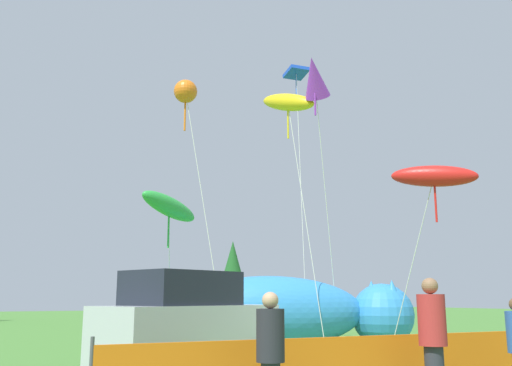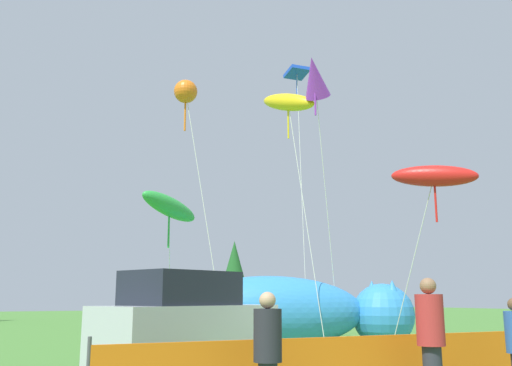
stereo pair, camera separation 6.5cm
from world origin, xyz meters
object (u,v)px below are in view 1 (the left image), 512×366
(kite_purple_delta, at_px, (315,78))
(folding_chair, at_px, (436,341))
(kite_red_lizard, at_px, (434,177))
(kite_orange_flower, at_px, (186,93))
(kite_blue_box, at_px, (296,78))
(kite_green_fish, at_px, (169,207))
(kite_yellow_hero, at_px, (288,103))
(parked_car, at_px, (186,325))
(inflatable_cat, at_px, (291,315))
(spectator_in_white_shirt, at_px, (433,337))
(spectator_in_yellow_shirt, at_px, (270,352))

(kite_purple_delta, bearing_deg, folding_chair, -80.22)
(kite_red_lizard, distance_m, kite_orange_flower, 8.00)
(folding_chair, xyz_separation_m, kite_red_lizard, (1.06, 0.74, 4.37))
(kite_purple_delta, height_order, kite_blue_box, kite_blue_box)
(folding_chair, bearing_deg, kite_orange_flower, 111.63)
(kite_green_fish, bearing_deg, kite_yellow_hero, -14.50)
(parked_car, relative_size, folding_chair, 4.62)
(kite_blue_box, distance_m, kite_yellow_hero, 5.62)
(inflatable_cat, xyz_separation_m, spectator_in_white_shirt, (-3.46, -9.53, -0.02))
(spectator_in_white_shirt, distance_m, kite_orange_flower, 11.98)
(kite_purple_delta, height_order, kite_orange_flower, kite_purple_delta)
(kite_yellow_hero, bearing_deg, parked_car, -139.13)
(kite_blue_box, height_order, kite_red_lizard, kite_blue_box)
(folding_chair, height_order, inflatable_cat, inflatable_cat)
(spectator_in_yellow_shirt, relative_size, kite_blue_box, 0.15)
(folding_chair, bearing_deg, kite_red_lizard, 17.19)
(kite_yellow_hero, bearing_deg, spectator_in_yellow_shirt, -123.14)
(spectator_in_yellow_shirt, relative_size, kite_green_fish, 0.33)
(parked_car, bearing_deg, kite_red_lizard, -18.52)
(spectator_in_yellow_shirt, height_order, kite_red_lizard, kite_red_lizard)
(parked_car, height_order, folding_chair, parked_car)
(kite_blue_box, bearing_deg, parked_car, -133.99)
(kite_green_fish, height_order, kite_red_lizard, kite_red_lizard)
(parked_car, xyz_separation_m, kite_orange_flower, (1.75, 4.91, 6.92))
(kite_blue_box, bearing_deg, inflatable_cat, -126.25)
(kite_purple_delta, bearing_deg, inflatable_cat, 98.21)
(kite_blue_box, relative_size, kite_yellow_hero, 1.29)
(folding_chair, distance_m, inflatable_cat, 5.41)
(parked_car, bearing_deg, folding_chair, -25.08)
(kite_blue_box, distance_m, kite_red_lizard, 10.51)
(folding_chair, distance_m, spectator_in_white_shirt, 6.07)
(kite_blue_box, height_order, kite_orange_flower, kite_blue_box)
(spectator_in_yellow_shirt, height_order, kite_orange_flower, kite_orange_flower)
(folding_chair, xyz_separation_m, kite_green_fish, (-4.71, 6.33, 3.85))
(kite_purple_delta, xyz_separation_m, kite_blue_box, (2.70, 5.29, 2.36))
(spectator_in_white_shirt, xyz_separation_m, kite_green_fish, (-0.38, 10.55, 3.36))
(inflatable_cat, distance_m, spectator_in_white_shirt, 10.14)
(kite_blue_box, bearing_deg, kite_red_lizard, -96.41)
(kite_blue_box, height_order, kite_yellow_hero, kite_blue_box)
(inflatable_cat, height_order, kite_red_lizard, kite_red_lizard)
(inflatable_cat, relative_size, kite_blue_box, 0.69)
(parked_car, distance_m, folding_chair, 6.36)
(parked_car, bearing_deg, inflatable_cat, 21.49)
(folding_chair, height_order, spectator_in_white_shirt, spectator_in_white_shirt)
(parked_car, xyz_separation_m, inflatable_cat, (5.42, 4.67, 0.00))
(spectator_in_yellow_shirt, distance_m, kite_green_fish, 11.24)
(kite_blue_box, distance_m, kite_orange_flower, 8.13)
(spectator_in_yellow_shirt, height_order, spectator_in_white_shirt, spectator_in_white_shirt)
(spectator_in_yellow_shirt, bearing_deg, kite_blue_box, 55.88)
(inflatable_cat, distance_m, kite_purple_delta, 7.72)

